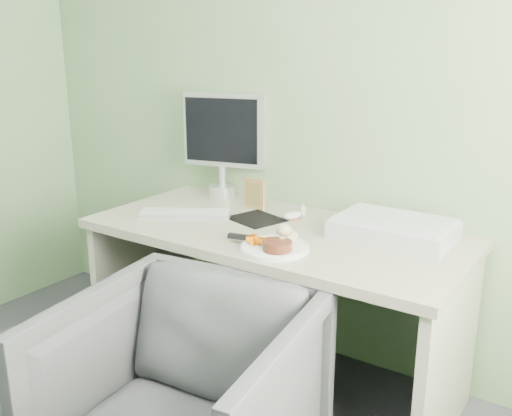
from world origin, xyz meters
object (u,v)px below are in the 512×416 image
Objects in this scene: scanner at (394,230)px; desk at (275,269)px; plate at (275,248)px; monitor at (224,139)px; desk_chair at (183,404)px.

desk is at bearing -160.87° from scanner.
plate is 0.57× the size of scanner.
monitor is (-0.96, 0.16, 0.26)m from scanner.
monitor reaches higher than desk_chair.
desk is 0.53m from scanner.
plate is (0.14, -0.22, 0.19)m from desk.
plate reaches higher than desk_chair.
scanner is at bearing 49.27° from plate.
desk is 0.76m from monitor.
desk is 6.11× the size of plate.
scanner is at bearing 18.56° from desk.
desk is at bearing 121.61° from plate.
plate is at bearing -53.46° from monitor.
monitor is 1.40m from desk_chair.
monitor is at bearing 147.91° from desk.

